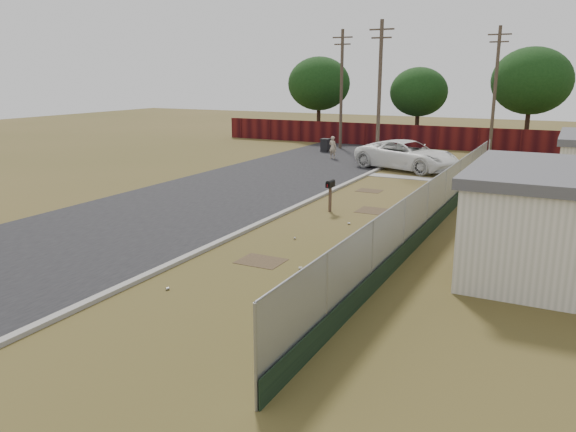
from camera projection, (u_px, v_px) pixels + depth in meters
The scene contains 12 objects.
ground at pixel (344, 227), 21.40m from camera, with size 120.00×120.00×0.00m, color brown.
street at pixel (284, 178), 31.33m from camera, with size 15.10×60.00×0.12m.
chainlink_fence at pixel (434, 210), 20.72m from camera, with size 0.10×27.06×2.02m.
privacy_fence at pixel (389, 135), 45.42m from camera, with size 30.00×0.12×1.80m, color #4E1010.
utility_poles at pixel (405, 89), 39.73m from camera, with size 12.60×8.24×9.00m.
horizon_trees at pixel (477, 89), 40.25m from camera, with size 33.32×31.94×7.78m.
fire_hydrant at pixel (338, 293), 13.78m from camera, with size 0.46×0.46×0.92m.
mailbox at pixel (330, 187), 23.55m from camera, with size 0.22×0.59×1.36m.
pickup_truck at pixel (407, 155), 34.23m from camera, with size 2.95×6.39×1.78m, color white.
pedestrian at pixel (333, 147), 38.76m from camera, with size 0.57×0.37×1.56m, color tan.
trash_bin at pixel (325, 145), 42.29m from camera, with size 0.66×0.73×0.99m.
scattered_litter at pixel (339, 235), 20.20m from camera, with size 3.57×13.32×0.07m.
Camera 1 is at (7.47, -19.37, 5.61)m, focal length 35.00 mm.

